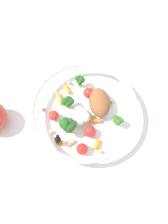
% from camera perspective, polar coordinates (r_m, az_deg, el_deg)
% --- Properties ---
extents(ground_plane, '(2.40, 2.40, 0.00)m').
position_cam_1_polar(ground_plane, '(0.60, 0.98, -2.52)').
color(ground_plane, white).
extents(food_container, '(0.25, 0.25, 0.06)m').
position_cam_1_polar(food_container, '(0.58, 0.03, 0.02)').
color(food_container, white).
rests_on(food_container, ground_plane).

